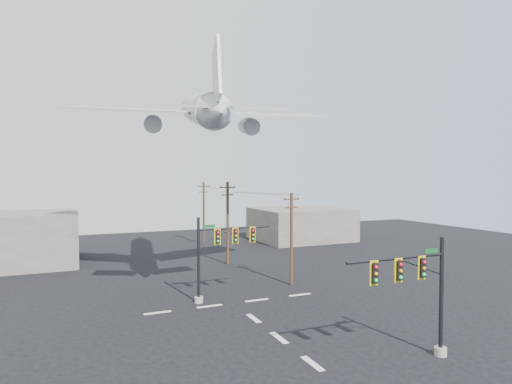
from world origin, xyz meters
name	(u,v)px	position (x,y,z in m)	size (l,w,h in m)	color
ground	(313,364)	(0.00, 0.00, 0.00)	(120.00, 120.00, 0.00)	black
lane_markings	(270,331)	(0.00, 5.33, 0.01)	(14.00, 21.20, 0.01)	beige
signal_mast_near	(420,292)	(5.50, -2.04, 3.79)	(6.74, 0.74, 6.69)	gray
signal_mast_far	(217,254)	(-0.98, 13.16, 3.85)	(6.48, 0.75, 6.82)	gray
utility_pole_a	(291,237)	(6.92, 15.24, 4.47)	(1.71, 0.37, 8.55)	#462B1E
utility_pole_b	(228,221)	(4.77, 26.64, 4.96)	(1.92, 0.32, 9.48)	#462B1E
utility_pole_c	(204,212)	(6.42, 41.69, 4.85)	(1.89, 0.46, 9.27)	#462B1E
power_lines	(230,189)	(5.71, 28.43, 8.54)	(3.79, 26.46, 0.36)	black
airliner	(202,110)	(-0.38, 19.34, 16.29)	(24.50, 26.08, 7.08)	#AAAEB6
building_right	(301,224)	(22.00, 40.00, 2.50)	(14.00, 12.00, 5.00)	slate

